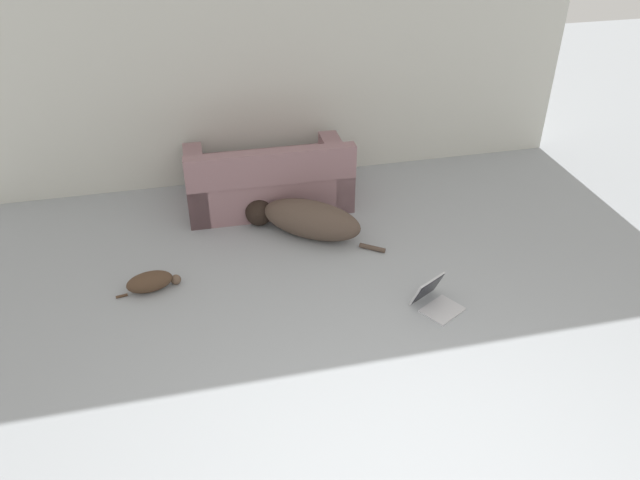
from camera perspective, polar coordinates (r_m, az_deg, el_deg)
name	(u,v)px	position (r m, az deg, el deg)	size (l,w,h in m)	color
wall_back	(278,69)	(6.87, -3.82, 15.30)	(6.60, 0.06, 2.46)	beige
couch	(268,181)	(6.63, -4.78, 5.41)	(1.70, 0.93, 0.76)	gray
dog	(305,219)	(6.08, -1.38, 1.95)	(1.28, 0.99, 0.38)	#4C3D33
cat	(151,282)	(5.58, -15.21, -3.70)	(0.57, 0.27, 0.18)	#473323
laptop_open	(434,297)	(5.31, 10.34, -5.19)	(0.45, 0.47, 0.25)	#B7B7BC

